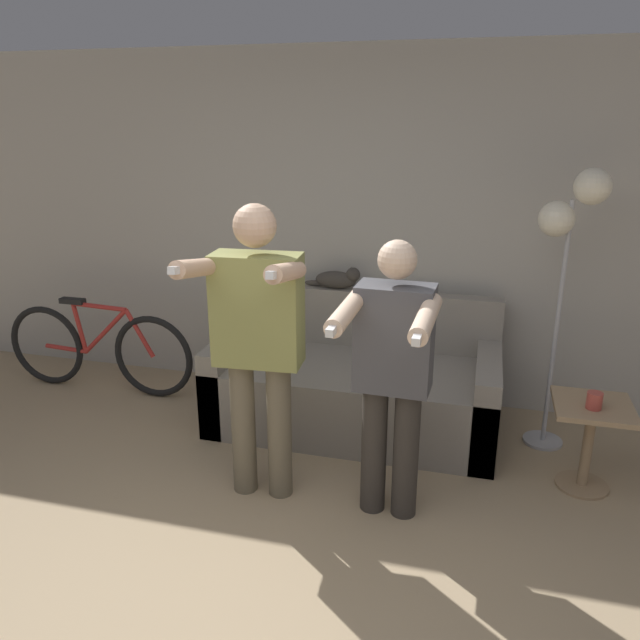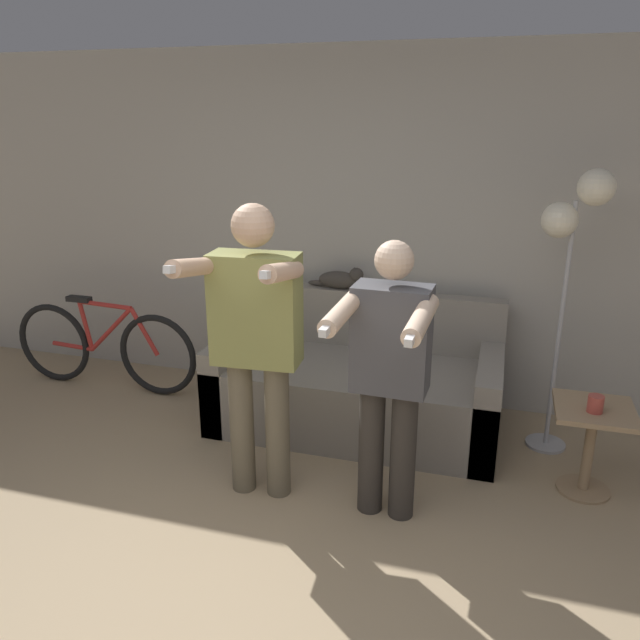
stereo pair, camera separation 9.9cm
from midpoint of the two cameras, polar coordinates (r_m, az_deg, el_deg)
name	(u,v)px [view 2 (the right image)]	position (r m, az deg, el deg)	size (l,w,h in m)	color
wall_back	(369,231)	(4.71, 5.15, 8.12)	(10.00, 0.05, 2.60)	#B7B2A8
couch	(357,386)	(4.45, 4.04, -6.06)	(1.96, 0.95, 0.90)	gray
person_left	(255,333)	(3.40, -5.10, -1.19)	(0.58, 0.69, 1.70)	#6B604C
person_right	(389,368)	(3.25, 7.22, -4.39)	(0.48, 0.68, 1.54)	#38332D
cat	(341,279)	(4.61, 2.59, 3.76)	(0.43, 0.12, 0.17)	#3D3833
floor_lamp	(574,228)	(4.10, 22.89, 7.78)	(0.40, 0.26, 1.83)	#B2B2B7
side_table	(591,432)	(3.99, 24.23, -9.33)	(0.44, 0.44, 0.54)	#A38460
cup	(595,404)	(3.85, 24.57, -7.00)	(0.09, 0.09, 0.10)	#B7473D
bicycle	(104,347)	(5.28, -18.63, -2.35)	(1.63, 0.07, 0.76)	black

